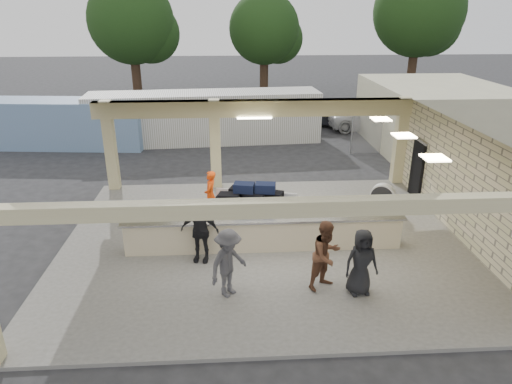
{
  "coord_description": "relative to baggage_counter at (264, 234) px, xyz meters",
  "views": [
    {
      "loc": [
        -0.94,
        -12.33,
        6.69
      ],
      "look_at": [
        -0.15,
        1.0,
        1.3
      ],
      "focal_mm": 32.0,
      "sensor_mm": 36.0,
      "label": 1
    }
  ],
  "objects": [
    {
      "name": "container_white",
      "position": [
        -2.23,
        12.26,
        0.73
      ],
      "size": [
        12.26,
        3.31,
        2.62
      ],
      "primitive_type": "cube",
      "rotation": [
        0.0,
        0.0,
        0.07
      ],
      "color": "white",
      "rests_on": "ground"
    },
    {
      "name": "tree_left",
      "position": [
        -7.68,
        24.66,
        5.0
      ],
      "size": [
        6.6,
        6.3,
        9.0
      ],
      "color": "#382619",
      "rests_on": "ground"
    },
    {
      "name": "baggage_counter",
      "position": [
        0.0,
        0.0,
        0.0
      ],
      "size": [
        8.2,
        0.58,
        0.98
      ],
      "color": "beige",
      "rests_on": "pavilion"
    },
    {
      "name": "car_white_b",
      "position": [
        13.57,
        14.23,
        0.13
      ],
      "size": [
        4.53,
        1.71,
        1.43
      ],
      "primitive_type": "imported",
      "rotation": [
        0.0,
        0.0,
        1.57
      ],
      "color": "silver",
      "rests_on": "ground"
    },
    {
      "name": "adjacent_building",
      "position": [
        9.5,
        10.5,
        1.01
      ],
      "size": [
        6.0,
        8.0,
        3.2
      ],
      "primitive_type": "cube",
      "color": "beige",
      "rests_on": "ground"
    },
    {
      "name": "container_blue",
      "position": [
        -9.88,
        11.79,
        0.61
      ],
      "size": [
        9.4,
        3.08,
        2.4
      ],
      "primitive_type": "cube",
      "rotation": [
        0.0,
        0.0,
        -0.09
      ],
      "color": "#6D8CAF",
      "rests_on": "ground"
    },
    {
      "name": "fence",
      "position": [
        11.0,
        9.5,
        0.47
      ],
      "size": [
        12.06,
        0.06,
        2.03
      ],
      "color": "gray",
      "rests_on": "ground"
    },
    {
      "name": "passenger_a",
      "position": [
        1.39,
        -2.06,
        0.42
      ],
      "size": [
        0.95,
        0.82,
        1.82
      ],
      "primitive_type": "imported",
      "rotation": [
        0.0,
        0.0,
        0.6
      ],
      "color": "brown",
      "rests_on": "pavilion"
    },
    {
      "name": "luggage_cart",
      "position": [
        -0.34,
        1.29,
        0.37
      ],
      "size": [
        3.04,
        2.3,
        1.58
      ],
      "rotation": [
        0.0,
        0.0,
        -0.26
      ],
      "color": "white",
      "rests_on": "pavilion"
    },
    {
      "name": "tree_right",
      "position": [
        14.32,
        25.66,
        5.63
      ],
      "size": [
        7.2,
        7.0,
        10.0
      ],
      "color": "#382619",
      "rests_on": "ground"
    },
    {
      "name": "baggage_handler",
      "position": [
        -1.62,
        2.25,
        0.34
      ],
      "size": [
        0.41,
        0.65,
        1.66
      ],
      "primitive_type": "imported",
      "rotation": [
        0.0,
        0.0,
        4.57
      ],
      "color": "#FF490D",
      "rests_on": "pavilion"
    },
    {
      "name": "passenger_b",
      "position": [
        -1.82,
        -0.55,
        0.43
      ],
      "size": [
        1.13,
        0.6,
        1.83
      ],
      "primitive_type": "imported",
      "rotation": [
        0.0,
        0.0,
        -0.2
      ],
      "color": "black",
      "rests_on": "pavilion"
    },
    {
      "name": "tree_mid",
      "position": [
        2.32,
        26.66,
        4.38
      ],
      "size": [
        6.0,
        5.6,
        8.0
      ],
      "color": "#382619",
      "rests_on": "ground"
    },
    {
      "name": "passenger_d",
      "position": [
        2.19,
        -2.36,
        0.37
      ],
      "size": [
        0.87,
        0.44,
        1.71
      ],
      "primitive_type": "imported",
      "rotation": [
        0.0,
        0.0,
        0.13
      ],
      "color": "black",
      "rests_on": "pavilion"
    },
    {
      "name": "car_white_a",
      "position": [
        7.36,
        14.33,
        0.1
      ],
      "size": [
        4.86,
        2.38,
        1.38
      ],
      "primitive_type": "imported",
      "rotation": [
        0.0,
        0.0,
        1.59
      ],
      "color": "silver",
      "rests_on": "ground"
    },
    {
      "name": "ground",
      "position": [
        0.0,
        0.5,
        -0.59
      ],
      "size": [
        120.0,
        120.0,
        0.0
      ],
      "primitive_type": "plane",
      "color": "#252628",
      "rests_on": "ground"
    },
    {
      "name": "passenger_c",
      "position": [
        -1.04,
        -2.26,
        0.4
      ],
      "size": [
        1.08,
        1.1,
        1.77
      ],
      "primitive_type": "imported",
      "rotation": [
        0.0,
        0.0,
        0.81
      ],
      "color": "#47464B",
      "rests_on": "pavilion"
    },
    {
      "name": "pavilion",
      "position": [
        0.21,
        1.16,
        0.76
      ],
      "size": [
        12.01,
        10.0,
        3.55
      ],
      "color": "#64615C",
      "rests_on": "ground"
    },
    {
      "name": "car_dark",
      "position": [
        4.35,
        15.5,
        0.15
      ],
      "size": [
        4.71,
        2.84,
        1.48
      ],
      "primitive_type": "imported",
      "rotation": [
        0.0,
        0.0,
        1.26
      ],
      "color": "black",
      "rests_on": "ground"
    },
    {
      "name": "drum_fan",
      "position": [
        4.34,
        2.54,
        0.03
      ],
      "size": [
        0.9,
        0.69,
        0.97
      ],
      "rotation": [
        0.0,
        0.0,
        -0.53
      ],
      "color": "white",
      "rests_on": "pavilion"
    }
  ]
}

